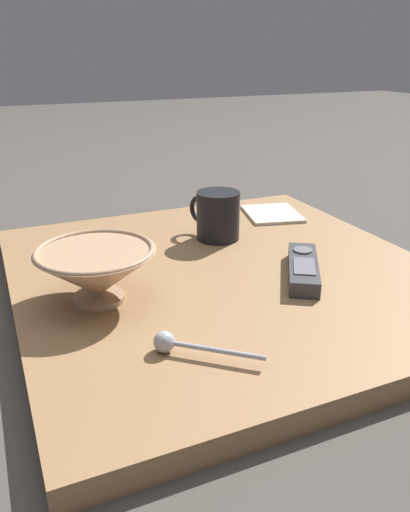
# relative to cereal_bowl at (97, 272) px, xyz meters

# --- Properties ---
(ground_plane) EXTENTS (6.00, 6.00, 0.00)m
(ground_plane) POSITION_rel_cereal_bowl_xyz_m (-0.21, -0.03, -0.08)
(ground_plane) COLOR #47423D
(table) EXTENTS (0.65, 0.68, 0.03)m
(table) POSITION_rel_cereal_bowl_xyz_m (-0.21, -0.03, -0.06)
(table) COLOR #936D47
(table) RESTS_ON ground
(cereal_bowl) EXTENTS (0.17, 0.17, 0.08)m
(cereal_bowl) POSITION_rel_cereal_bowl_xyz_m (0.00, 0.00, 0.00)
(cereal_bowl) COLOR tan
(cereal_bowl) RESTS_ON table
(coffee_mug) EXTENTS (0.08, 0.11, 0.09)m
(coffee_mug) POSITION_rel_cereal_bowl_xyz_m (-0.26, -0.16, 0.00)
(coffee_mug) COLOR black
(coffee_mug) RESTS_ON table
(teaspoon) EXTENTS (0.11, 0.09, 0.03)m
(teaspoon) POSITION_rel_cereal_bowl_xyz_m (-0.05, 0.17, -0.03)
(teaspoon) COLOR #A3A5B2
(teaspoon) RESTS_ON table
(tv_remote_near) EXTENTS (0.12, 0.16, 0.03)m
(tv_remote_near) POSITION_rel_cereal_bowl_xyz_m (-0.31, 0.05, -0.03)
(tv_remote_near) COLOR #38383D
(tv_remote_near) RESTS_ON table
(folded_napkin) EXTENTS (0.13, 0.15, 0.01)m
(folded_napkin) POSITION_rel_cereal_bowl_xyz_m (-0.42, -0.24, -0.04)
(folded_napkin) COLOR beige
(folded_napkin) RESTS_ON table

